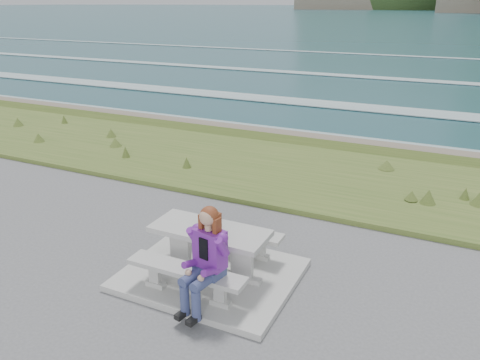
# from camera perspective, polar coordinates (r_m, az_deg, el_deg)

# --- Properties ---
(concrete_slab) EXTENTS (2.60, 2.10, 0.10)m
(concrete_slab) POSITION_cam_1_polar(r_m,az_deg,el_deg) (7.47, -3.58, -11.40)
(concrete_slab) COLOR #A5A49F
(concrete_slab) RESTS_ON ground
(picnic_table) EXTENTS (1.80, 0.75, 0.75)m
(picnic_table) POSITION_cam_1_polar(r_m,az_deg,el_deg) (7.16, -3.70, -7.11)
(picnic_table) COLOR #A5A49F
(picnic_table) RESTS_ON concrete_slab
(bench_landward) EXTENTS (1.80, 0.35, 0.45)m
(bench_landward) POSITION_cam_1_polar(r_m,az_deg,el_deg) (6.76, -6.58, -11.35)
(bench_landward) COLOR #A5A49F
(bench_landward) RESTS_ON concrete_slab
(bench_seaward) EXTENTS (1.80, 0.35, 0.45)m
(bench_seaward) POSITION_cam_1_polar(r_m,az_deg,el_deg) (7.81, -1.15, -6.46)
(bench_seaward) COLOR #A5A49F
(bench_seaward) RESTS_ON concrete_slab
(grass_verge) EXTENTS (160.00, 4.50, 0.22)m
(grass_verge) POSITION_cam_1_polar(r_m,az_deg,el_deg) (11.67, 8.37, 0.43)
(grass_verge) COLOR #3C5620
(grass_verge) RESTS_ON ground
(shore_drop) EXTENTS (160.00, 0.80, 2.20)m
(shore_drop) POSITION_cam_1_polar(r_m,az_deg,el_deg) (14.33, 11.90, 4.09)
(shore_drop) COLOR #665C4C
(shore_drop) RESTS_ON ground
(ocean) EXTENTS (1600.00, 1600.00, 0.09)m
(ocean) POSITION_cam_1_polar(r_m,az_deg,el_deg) (31.28, 19.59, 9.08)
(ocean) COLOR #1D4952
(ocean) RESTS_ON ground
(seated_woman) EXTENTS (0.54, 0.79, 1.46)m
(seated_woman) POSITION_cam_1_polar(r_m,az_deg,el_deg) (6.40, -4.55, -11.29)
(seated_woman) COLOR navy
(seated_woman) RESTS_ON concrete_slab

